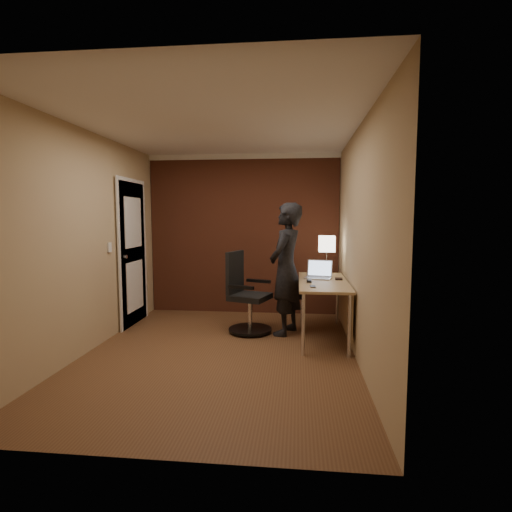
% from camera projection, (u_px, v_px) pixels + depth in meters
% --- Properties ---
extents(room, '(4.00, 4.00, 4.00)m').
position_uv_depth(room, '(221.00, 228.00, 5.92)').
color(room, brown).
rests_on(room, ground).
extents(desk, '(0.60, 1.50, 0.73)m').
position_uv_depth(desk, '(329.00, 291.00, 5.01)').
color(desk, tan).
rests_on(desk, ground).
extents(desk_lamp, '(0.22, 0.22, 0.54)m').
position_uv_depth(desk_lamp, '(327.00, 244.00, 5.56)').
color(desk_lamp, silver).
rests_on(desk_lamp, desk).
extents(laptop, '(0.38, 0.33, 0.23)m').
position_uv_depth(laptop, '(319.00, 273.00, 5.23)').
color(laptop, silver).
rests_on(laptop, desk).
extents(mouse, '(0.06, 0.10, 0.03)m').
position_uv_depth(mouse, '(309.00, 281.00, 4.89)').
color(mouse, black).
rests_on(mouse, desk).
extents(phone, '(0.07, 0.12, 0.01)m').
position_uv_depth(phone, '(313.00, 286.00, 4.58)').
color(phone, black).
rests_on(phone, desk).
extents(wallet, '(0.10, 0.11, 0.02)m').
position_uv_depth(wallet, '(339.00, 279.00, 5.09)').
color(wallet, black).
rests_on(wallet, desk).
extents(office_chair, '(0.60, 0.66, 1.05)m').
position_uv_depth(office_chair, '(246.00, 298.00, 5.28)').
color(office_chair, black).
rests_on(office_chair, ground).
extents(person, '(0.59, 0.72, 1.71)m').
position_uv_depth(person, '(286.00, 269.00, 5.17)').
color(person, black).
rests_on(person, ground).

